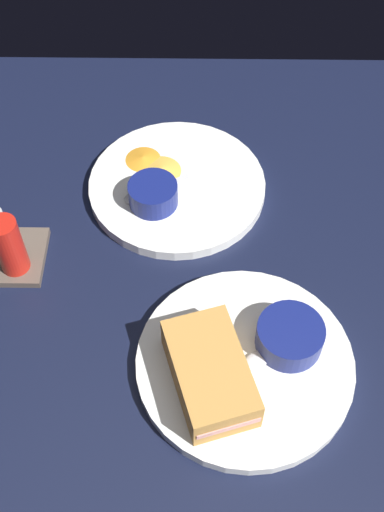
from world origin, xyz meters
TOP-DOWN VIEW (x-y plane):
  - ground_plane at (0.00, 0.00)cm, footprint 110.00×110.00cm
  - plate_sandwich_main at (-2.32, -4.11)cm, footprint 25.16×25.16cm
  - sandwich_half_near at (-5.08, -0.21)cm, footprint 14.74×11.13cm
  - ramekin_dark_sauce at (0.19, -9.18)cm, footprint 7.78×7.78cm
  - spoon_by_dark_ramekin at (-3.21, -4.31)cm, footprint 6.87×8.94cm
  - plate_chips_companion at (25.22, 4.44)cm, footprint 24.72×24.72cm
  - ramekin_light_gravy at (21.52, 7.53)cm, footprint 6.68×6.68cm
  - spoon_by_gravy_ramekin at (22.69, 8.93)cm, footprint 6.15×9.31cm
  - plantain_chip_scatter at (27.88, 7.82)cm, footprint 9.85×10.26cm
  - condiment_caddy at (12.46, 25.58)cm, footprint 9.00×9.00cm

SIDE VIEW (x-z plane):
  - ground_plane at x=0.00cm, z-range -3.00..0.00cm
  - plate_sandwich_main at x=-2.32cm, z-range 0.00..1.60cm
  - plate_chips_companion at x=25.22cm, z-range 0.00..1.60cm
  - plantain_chip_scatter at x=27.88cm, z-range 1.60..2.20cm
  - spoon_by_dark_ramekin at x=-3.21cm, z-range 1.56..2.36cm
  - spoon_by_gravy_ramekin at x=22.69cm, z-range 1.56..2.36cm
  - ramekin_light_gravy at x=21.52cm, z-range 1.74..5.04cm
  - condiment_caddy at x=12.46cm, z-range -1.34..8.16cm
  - ramekin_dark_sauce at x=0.19cm, z-range 1.74..5.10cm
  - sandwich_half_near at x=-5.08cm, z-range 1.60..6.40cm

